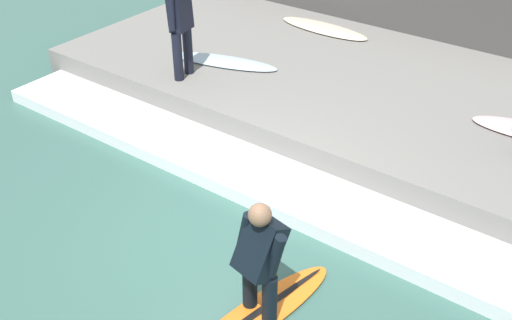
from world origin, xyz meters
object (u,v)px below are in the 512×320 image
object	(u,v)px
surfboard_spare	(324,28)
surfboard_waiting_near	(224,61)
surfboard_riding	(259,313)
surfer_riding	(260,256)
surfer_waiting_near	(181,24)

from	to	relation	value
surfboard_spare	surfboard_waiting_near	bearing A→B (deg)	165.98
surfboard_riding	surfboard_waiting_near	distance (m)	5.10
surfboard_riding	surfboard_waiting_near	bearing A→B (deg)	42.64
surfboard_waiting_near	surfboard_spare	distance (m)	2.36
surfer_riding	surfboard_spare	xyz separation A→B (m)	(6.02, 2.86, -0.26)
surfboard_riding	surfer_waiting_near	xyz separation A→B (m)	(2.97, 3.64, 1.36)
surfboard_spare	surfer_riding	bearing A→B (deg)	-154.58
surfboard_waiting_near	surfboard_spare	world-z (taller)	same
surfer_riding	surfer_waiting_near	distance (m)	4.73
surfer_waiting_near	surfboard_spare	bearing A→B (deg)	-14.20
surfboard_riding	surfer_waiting_near	distance (m)	4.89
surfboard_riding	surfer_riding	world-z (taller)	surfer_riding
surfboard_riding	surfboard_spare	distance (m)	6.69
surfer_riding	surfboard_riding	bearing A→B (deg)	-116.57
surfboard_riding	surfboard_spare	xyz separation A→B (m)	(6.02, 2.86, 0.52)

